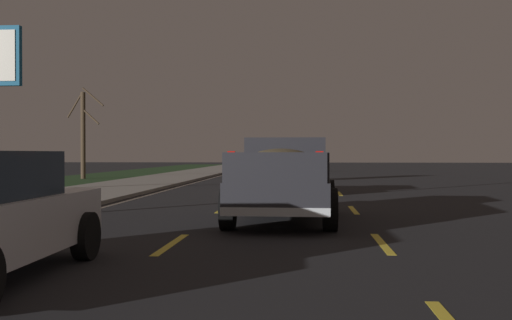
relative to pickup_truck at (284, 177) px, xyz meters
The scene contains 7 objects.
ground 14.11m from the pickup_truck, ahead, with size 144.00×144.00×0.00m, color black.
sidewalk_shoulder 15.96m from the pickup_truck, 27.89° to the left, with size 108.00×4.00×0.12m, color gray.
grass_verge 18.82m from the pickup_truck, 41.49° to the left, with size 108.00×6.00×0.01m, color #1E3819.
lane_markings 17.57m from the pickup_truck, 10.15° to the left, with size 108.00×7.04×0.01m.
pickup_truck is the anchor object (origin of this frame).
sedan_tan 9.36m from the pickup_truck, ahead, with size 4.42×2.06×1.54m.
bare_tree_far 25.00m from the pickup_truck, 30.26° to the left, with size 0.46×2.25×5.40m.
Camera 1 is at (-0.93, -0.46, 1.51)m, focal length 43.26 mm.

